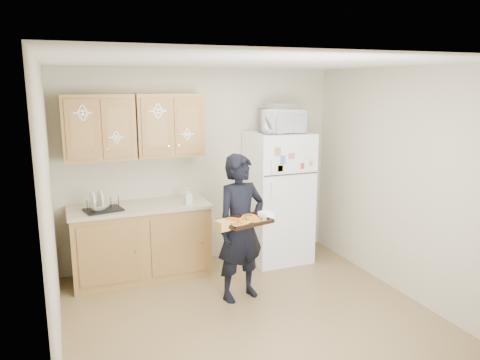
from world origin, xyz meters
name	(u,v)px	position (x,y,z in m)	size (l,w,h in m)	color
floor	(254,320)	(0.00, 0.00, 0.00)	(3.60, 3.60, 0.00)	brown
ceiling	(256,63)	(0.00, 0.00, 2.50)	(3.60, 3.60, 0.00)	white
wall_back	(200,167)	(0.00, 1.80, 1.25)	(3.60, 0.04, 2.50)	#BBB397
wall_front	(374,268)	(0.00, -1.80, 1.25)	(3.60, 0.04, 2.50)	#BBB397
wall_left	(50,219)	(-1.80, 0.00, 1.25)	(0.04, 3.60, 2.50)	#BBB397
wall_right	(407,184)	(1.80, 0.00, 1.25)	(0.04, 3.60, 2.50)	#BBB397
refrigerator	(278,197)	(0.95, 1.43, 0.85)	(0.75, 0.70, 1.70)	white
base_cabinet	(141,243)	(-0.85, 1.48, 0.43)	(1.60, 0.60, 0.86)	olive
countertop	(140,207)	(-0.85, 1.48, 0.88)	(1.64, 0.64, 0.04)	#B9AD8E
upper_cab_left	(99,127)	(-1.25, 1.61, 1.83)	(0.80, 0.33, 0.75)	olive
upper_cab_right	(169,125)	(-0.43, 1.61, 1.83)	(0.80, 0.33, 0.75)	olive
cereal_box	(302,237)	(1.47, 1.67, 0.16)	(0.20, 0.07, 0.32)	#D7C74C
person	(241,228)	(0.07, 0.53, 0.80)	(0.58, 0.38, 1.60)	black
baking_tray	(245,222)	(0.00, 0.23, 0.96)	(0.48, 0.35, 0.04)	black
pizza_front_left	(240,224)	(-0.09, 0.13, 0.98)	(0.16, 0.16, 0.02)	orange
pizza_front_right	(259,220)	(0.12, 0.18, 0.98)	(0.16, 0.16, 0.02)	orange
pizza_back_left	(231,220)	(-0.13, 0.29, 0.98)	(0.16, 0.16, 0.02)	orange
pizza_back_right	(249,216)	(0.09, 0.34, 0.98)	(0.16, 0.16, 0.02)	orange
pizza_center	(245,220)	(0.00, 0.23, 0.98)	(0.16, 0.16, 0.02)	orange
microwave	(282,121)	(0.96, 1.38, 1.85)	(0.54, 0.36, 0.30)	white
foil_pan	(283,106)	(0.99, 1.41, 2.03)	(0.33, 0.23, 0.07)	silver
dish_rack	(103,204)	(-1.27, 1.40, 0.98)	(0.40, 0.30, 0.16)	black
bowl	(98,207)	(-1.32, 1.40, 0.95)	(0.22, 0.22, 0.05)	silver
soap_bottle	(188,196)	(-0.29, 1.35, 1.00)	(0.09, 0.09, 0.19)	white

